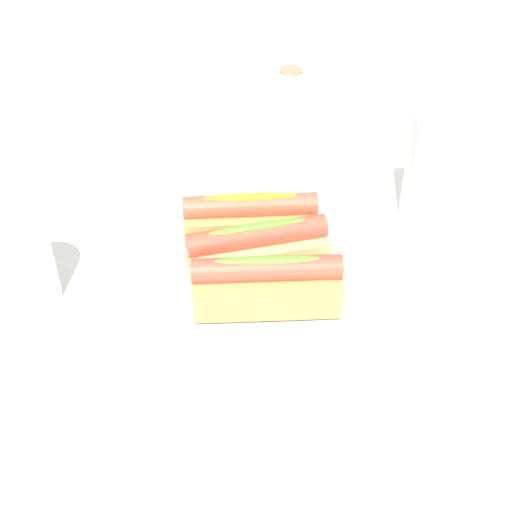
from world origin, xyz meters
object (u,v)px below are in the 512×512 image
hotdog_front (263,284)px  hotdog_side (249,220)px  serving_bowl (256,280)px  napkin_box (453,176)px  water_glass (23,271)px  hotdog_back (256,250)px  paper_towel_roll (288,116)px

hotdog_front → hotdog_side: 0.11m
serving_bowl → napkin_box: bearing=28.1°
hotdog_side → water_glass: size_ratio=1.71×
serving_bowl → hotdog_side: (-0.01, 0.05, 0.04)m
water_glass → hotdog_front: bearing=-7.8°
hotdog_back → water_glass: bearing=-175.7°
napkin_box → paper_towel_roll: bearing=139.6°
hotdog_front → hotdog_back: (-0.01, 0.05, 0.00)m
hotdog_side → paper_towel_roll: paper_towel_roll is taller
hotdog_front → paper_towel_roll: paper_towel_roll is taller
serving_bowl → napkin_box: (0.23, 0.12, 0.06)m
serving_bowl → hotdog_front: 0.07m
paper_towel_roll → napkin_box: bearing=-40.5°
paper_towel_roll → napkin_box: (0.19, -0.17, 0.01)m
water_glass → napkin_box: (0.48, 0.14, 0.03)m
water_glass → hotdog_side: bearing=16.8°
water_glass → paper_towel_roll: size_ratio=0.67×
water_glass → paper_towel_roll: bearing=46.7°
hotdog_side → hotdog_back: bearing=-80.9°
water_glass → hotdog_back: bearing=4.3°
hotdog_back → napkin_box: 0.26m
hotdog_front → napkin_box: 0.29m
water_glass → paper_towel_roll: (0.29, 0.31, 0.02)m
water_glass → napkin_box: bearing=16.5°
hotdog_front → paper_towel_roll: size_ratio=1.14×
water_glass → napkin_box: size_ratio=0.60×
serving_bowl → paper_towel_roll: bearing=82.3°
serving_bowl → napkin_box: napkin_box is taller
hotdog_front → hotdog_back: 0.06m
hotdog_side → water_glass: hotdog_side is taller
hotdog_side → serving_bowl: bearing=-80.9°
paper_towel_roll → hotdog_back: bearing=-97.7°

